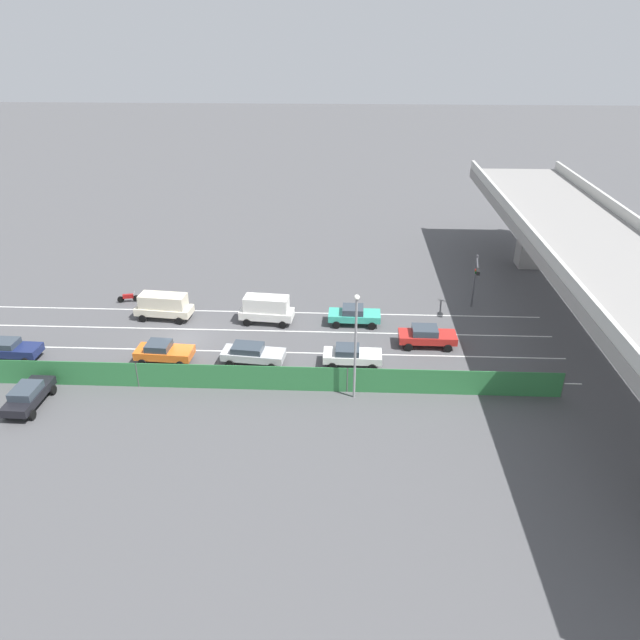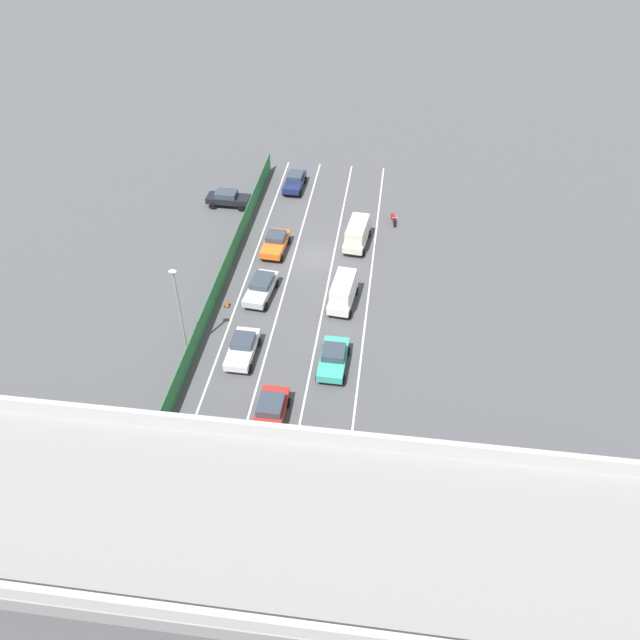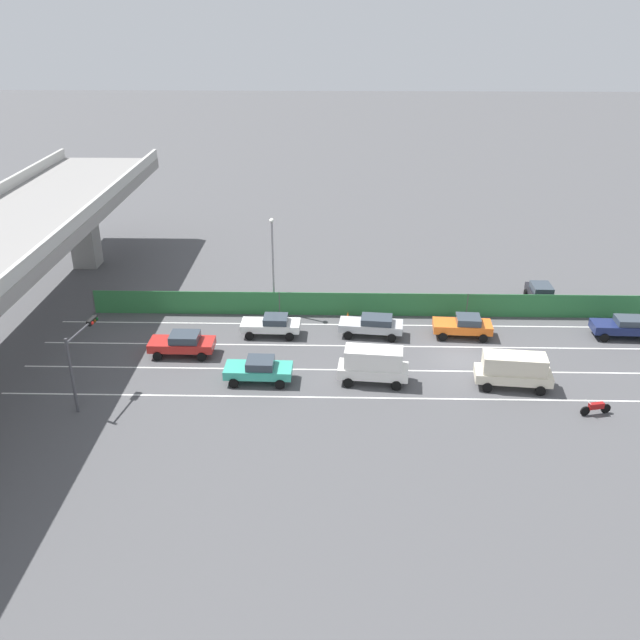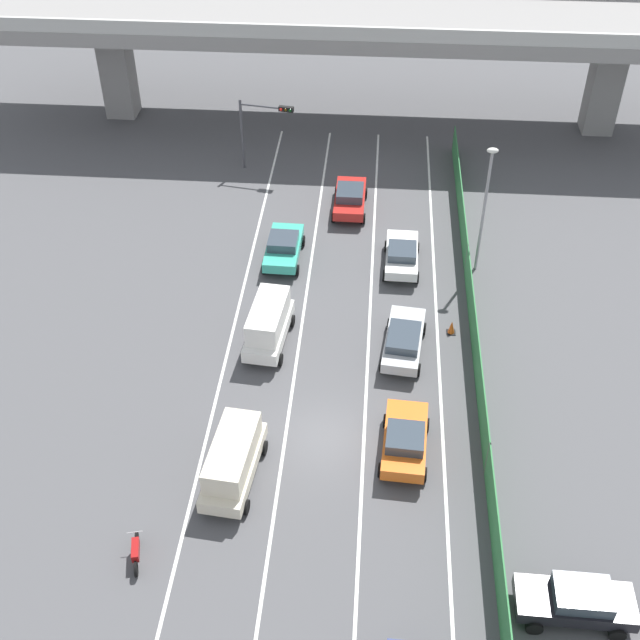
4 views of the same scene
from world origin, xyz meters
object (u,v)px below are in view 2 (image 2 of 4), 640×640
at_px(street_lamp, 179,305).
at_px(traffic_cone, 227,303).
at_px(car_taxi_teal, 333,358).
at_px(motorcycle, 393,219).
at_px(car_sedan_red, 270,411).
at_px(car_van_white, 343,291).
at_px(parked_sedan_dark, 228,198).
at_px(car_van_cream, 357,233).
at_px(car_taxi_orange, 275,243).
at_px(car_sedan_navy, 295,181).
at_px(traffic_light, 358,452).
at_px(car_hatchback_white, 242,348).
at_px(car_sedan_silver, 261,287).

relative_size(street_lamp, traffic_cone, 10.17).
xyz_separation_m(car_taxi_teal, motorcycle, (-3.45, -20.35, -0.41)).
xyz_separation_m(car_sedan_red, car_van_white, (-3.44, -12.96, 0.43)).
xyz_separation_m(parked_sedan_dark, street_lamp, (-2.04, 21.38, 3.68)).
height_order(car_sedan_red, car_taxi_teal, car_sedan_red).
bearing_deg(car_van_cream, car_taxi_orange, 15.21).
bearing_deg(car_van_white, street_lamp, 33.77).
bearing_deg(motorcycle, car_van_white, 74.88).
relative_size(car_sedan_navy, traffic_light, 0.90).
relative_size(car_hatchback_white, street_lamp, 0.57).
relative_size(car_taxi_teal, parked_sedan_dark, 1.02).
bearing_deg(motorcycle, car_taxi_teal, 80.38).
bearing_deg(parked_sedan_dark, traffic_cone, 103.25).
height_order(car_van_cream, parked_sedan_dark, car_van_cream).
bearing_deg(car_hatchback_white, car_sedan_navy, -89.44).
bearing_deg(car_sedan_navy, street_lamp, 81.25).
xyz_separation_m(traffic_light, street_lamp, (13.51, -10.31, 1.05)).
relative_size(traffic_light, street_lamp, 0.64).
relative_size(car_van_white, traffic_cone, 6.18).
height_order(car_sedan_navy, traffic_light, traffic_light).
distance_m(motorcycle, parked_sedan_dark, 16.46).
xyz_separation_m(street_lamp, traffic_cone, (-1.64, -5.77, -4.21)).
bearing_deg(car_van_cream, motorcycle, -126.81).
distance_m(car_van_white, parked_sedan_dark, 19.13).
relative_size(car_van_cream, car_taxi_orange, 1.14).
xyz_separation_m(car_sedan_silver, car_taxi_teal, (-6.82, 7.57, 0.00)).
relative_size(car_van_white, parked_sedan_dark, 1.07).
bearing_deg(car_hatchback_white, car_van_cream, -113.83).
relative_size(car_van_cream, car_van_white, 1.07).
relative_size(car_sedan_navy, car_van_white, 0.96).
distance_m(car_sedan_silver, traffic_cone, 3.07).
relative_size(car_sedan_navy, street_lamp, 0.58).
distance_m(car_van_cream, motorcycle, 5.32).
distance_m(car_sedan_navy, traffic_light, 37.37).
xyz_separation_m(car_sedan_navy, car_van_white, (-6.91, 18.46, 0.45)).
distance_m(car_sedan_red, traffic_cone, 12.85).
bearing_deg(motorcycle, street_lamp, 54.66).
bearing_deg(street_lamp, car_sedan_navy, -98.75).
height_order(car_sedan_silver, car_van_cream, car_van_cream).
bearing_deg(car_taxi_orange, car_sedan_red, 99.57).
height_order(car_sedan_red, parked_sedan_dark, car_sedan_red).
relative_size(car_van_white, traffic_light, 0.94).
height_order(car_hatchback_white, car_taxi_orange, car_taxi_orange).
bearing_deg(car_taxi_teal, car_hatchback_white, -2.01).
bearing_deg(car_sedan_navy, car_van_white, 110.51).
height_order(car_hatchback_white, car_sedan_navy, car_sedan_navy).
distance_m(traffic_light, traffic_cone, 20.23).
bearing_deg(traffic_light, car_sedan_navy, -75.16).
height_order(car_sedan_red, car_sedan_navy, car_sedan_red).
distance_m(car_van_cream, parked_sedan_dark, 14.30).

